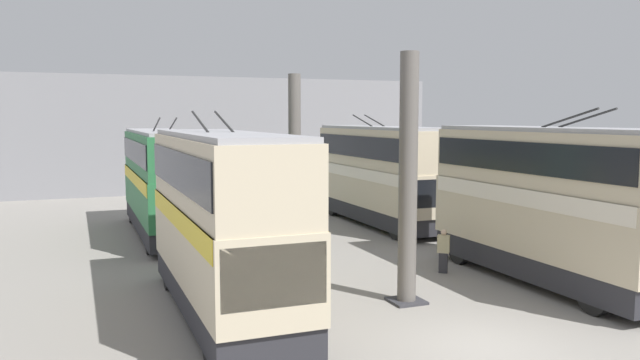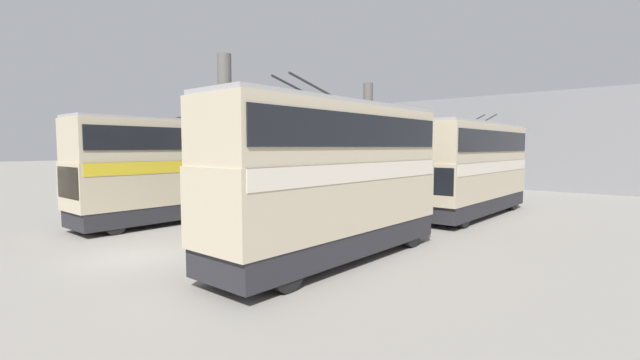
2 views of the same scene
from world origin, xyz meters
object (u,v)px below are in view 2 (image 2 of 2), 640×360
at_px(person_aisle_midway, 333,197).
at_px(person_by_left_row, 324,219).
at_px(bus_left_far, 473,163).
at_px(bus_right_mid, 333,160).
at_px(oil_drum, 289,203).
at_px(bus_left_near, 333,171).
at_px(bus_right_near, 173,164).

xyz_separation_m(person_aisle_midway, person_by_left_row, (-5.43, -3.93, -0.12)).
height_order(bus_left_far, person_by_left_row, bus_left_far).
distance_m(bus_right_mid, oil_drum, 7.23).
distance_m(person_aisle_midway, person_by_left_row, 6.71).
height_order(person_aisle_midway, oil_drum, person_aisle_midway).
height_order(bus_right_mid, oil_drum, bus_right_mid).
bearing_deg(bus_left_far, bus_left_near, -180.00).
relative_size(bus_left_far, bus_right_near, 1.08).
height_order(person_by_left_row, oil_drum, person_by_left_row).
bearing_deg(person_aisle_midway, oil_drum, 90.59).
bearing_deg(bus_right_mid, bus_right_near, 180.00).
bearing_deg(bus_right_mid, person_by_left_row, -142.63).
bearing_deg(bus_left_far, oil_drum, 121.58).
relative_size(bus_left_near, bus_left_far, 0.92).
relative_size(bus_left_near, bus_right_mid, 0.86).
bearing_deg(person_by_left_row, bus_left_far, -153.01).
bearing_deg(person_aisle_midway, bus_right_mid, 16.71).
distance_m(bus_right_near, oil_drum, 7.01).
relative_size(bus_left_near, person_aisle_midway, 5.42).
xyz_separation_m(bus_left_near, bus_right_near, (0.58, 10.76, -0.07)).
bearing_deg(person_aisle_midway, bus_left_near, -163.24).
bearing_deg(bus_right_near, bus_left_near, -93.09).
bearing_deg(oil_drum, bus_right_near, 162.18).
height_order(bus_left_far, person_aisle_midway, bus_left_far).
relative_size(bus_right_mid, oil_drum, 12.09).
xyz_separation_m(bus_left_far, person_aisle_midway, (-4.37, 6.32, -1.93)).
bearing_deg(bus_left_near, bus_left_far, 0.00).
xyz_separation_m(bus_right_near, bus_right_mid, (12.80, 0.00, -0.11)).
xyz_separation_m(bus_left_near, bus_right_mid, (13.38, 10.76, -0.17)).
relative_size(bus_right_near, bus_right_mid, 0.87).
bearing_deg(bus_right_near, bus_left_far, -42.76).
xyz_separation_m(bus_right_near, oil_drum, (6.26, -2.01, -2.45)).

